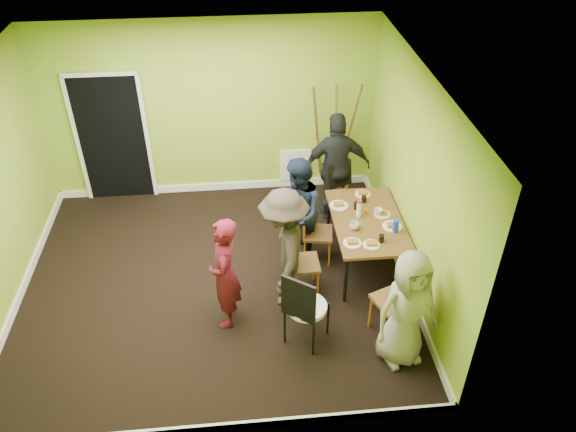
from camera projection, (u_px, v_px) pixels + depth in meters
The scene contains 28 objects.
ground at pixel (216, 281), 7.45m from camera, with size 5.00×5.00×0.00m, color black.
room_walls at pixel (208, 220), 6.90m from camera, with size 5.04×4.54×2.82m.
dining_table at pixel (367, 223), 7.34m from camera, with size 0.90×1.50×0.75m.
chair_left_far at pixel (312, 228), 7.53m from camera, with size 0.45×0.45×0.94m.
chair_left_near at pixel (297, 258), 7.00m from camera, with size 0.41×0.40×0.96m.
chair_back_end at pixel (339, 181), 8.19m from camera, with size 0.55×0.58×0.97m.
chair_front_end at pixel (401, 299), 6.33m from camera, with size 0.57×0.57×1.07m.
chair_bentwood at pixel (304, 306), 6.26m from camera, with size 0.57×0.58×1.06m.
easel at pixel (334, 140), 8.68m from camera, with size 0.75×0.71×1.88m.
plate_near_left at pixel (339, 205), 7.56m from camera, with size 0.26×0.26×0.01m, color white.
plate_near_right at pixel (352, 243), 6.90m from camera, with size 0.23×0.23×0.01m, color white.
plate_far_back at pixel (363, 194), 7.78m from camera, with size 0.22×0.22×0.01m, color white.
plate_far_front at pixel (372, 245), 6.87m from camera, with size 0.21×0.21×0.01m, color white.
plate_wall_back at pixel (382, 214), 7.39m from camera, with size 0.21×0.21×0.01m, color white.
plate_wall_front at pixel (392, 226), 7.18m from camera, with size 0.25×0.25×0.01m, color white.
thermos at pixel (359, 210), 7.30m from camera, with size 0.06×0.06×0.22m, color white.
blue_bottle at pixel (396, 226), 7.05m from camera, with size 0.08×0.08×0.18m, color blue.
orange_bottle at pixel (365, 211), 7.40m from camera, with size 0.04×0.04×0.07m, color orange.
glass_mid at pixel (356, 206), 7.47m from camera, with size 0.07×0.07×0.10m, color black.
glass_back at pixel (364, 199), 7.61m from camera, with size 0.07×0.07×0.09m, color black.
glass_front at pixel (381, 238), 6.91m from camera, with size 0.07×0.07×0.10m, color black.
cup_a at pixel (354, 226), 7.12m from camera, with size 0.12×0.12×0.09m, color white.
cup_b at pixel (378, 212), 7.35m from camera, with size 0.11×0.11×0.10m, color white.
person_standing at pixel (225, 274), 6.47m from camera, with size 0.54×0.35×1.48m, color #550E1C.
person_left_far at pixel (298, 212), 7.42m from camera, with size 0.74×0.58×1.53m, color black.
person_left_near at pixel (284, 248), 6.74m from camera, with size 1.04×0.60×1.61m, color #2E251E.
person_back_end at pixel (337, 167), 8.18m from camera, with size 1.00×0.41×1.70m, color black.
person_front_end at pixel (407, 309), 6.00m from camera, with size 0.73×0.47×1.49m, color gray.
Camera 1 is at (0.41, -5.59, 5.08)m, focal length 35.00 mm.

